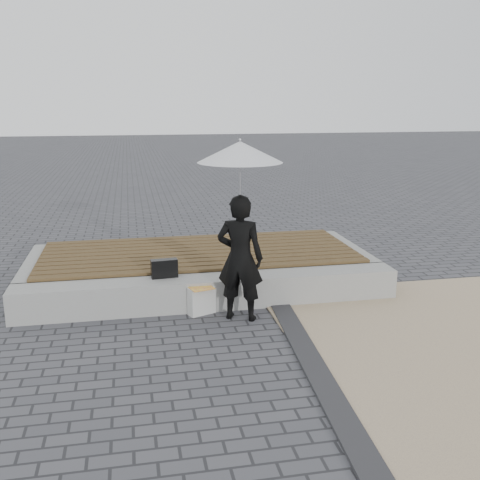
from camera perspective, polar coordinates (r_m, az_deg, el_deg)
name	(u,v)px	position (r m, az deg, el deg)	size (l,w,h in m)	color
ground	(234,360)	(5.96, -0.66, -12.09)	(80.00, 80.00, 0.00)	#48474C
edging_band	(318,374)	(5.70, 7.94, -13.33)	(0.25, 5.20, 0.04)	#2C2C2E
seating_ledge	(211,292)	(7.35, -2.97, -5.27)	(5.00, 0.45, 0.40)	gray
timber_platform	(199,266)	(8.48, -4.15, -2.64)	(5.00, 2.00, 0.40)	#9D9D98
timber_decking	(199,252)	(8.42, -4.18, -1.20)	(4.60, 2.00, 0.04)	brown
woman	(240,258)	(6.76, 0.00, -1.84)	(0.57, 0.37, 1.55)	black
parasol	(240,152)	(6.53, 0.00, 8.95)	(1.00, 1.00, 1.27)	#AAAAAF
handbag	(164,268)	(7.29, -7.71, -2.88)	(0.34, 0.12, 0.24)	black
canvas_tote	(202,300)	(7.11, -3.93, -6.15)	(0.34, 0.14, 0.35)	beige
magazine	(202,288)	(7.00, -3.91, -4.89)	(0.29, 0.21, 0.01)	#CF363E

